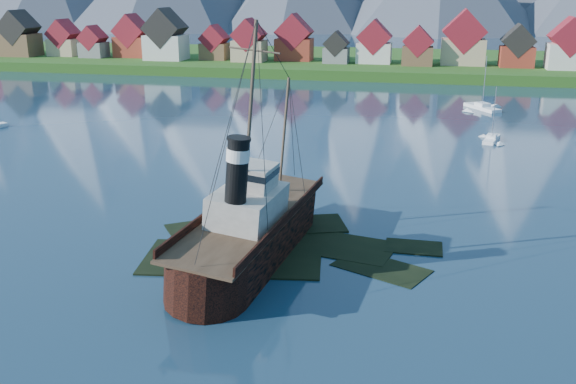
# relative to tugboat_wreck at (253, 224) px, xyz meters

# --- Properties ---
(ground) EXTENTS (1400.00, 1400.00, 0.00)m
(ground) POSITION_rel_tugboat_wreck_xyz_m (1.39, -0.29, -3.16)
(ground) COLOR #183144
(ground) RESTS_ON ground
(shoal) EXTENTS (31.71, 21.24, 1.14)m
(shoal) POSITION_rel_tugboat_wreck_xyz_m (3.17, 1.86, -3.51)
(shoal) COLOR black
(shoal) RESTS_ON ground
(shore_bank) EXTENTS (600.00, 80.00, 3.20)m
(shore_bank) POSITION_rel_tugboat_wreck_xyz_m (1.39, 169.71, -3.16)
(shore_bank) COLOR #1E4112
(shore_bank) RESTS_ON ground
(seawall) EXTENTS (600.00, 2.50, 2.00)m
(seawall) POSITION_rel_tugboat_wreck_xyz_m (1.39, 131.71, -3.16)
(seawall) COLOR #3F3D38
(seawall) RESTS_ON ground
(town) EXTENTS (250.96, 16.69, 17.30)m
(town) POSITION_rel_tugboat_wreck_xyz_m (-31.73, 151.89, 5.82)
(town) COLOR maroon
(town) RESTS_ON ground
(tugboat_wreck) EXTENTS (7.39, 31.85, 25.24)m
(tugboat_wreck) POSITION_rel_tugboat_wreck_xyz_m (0.00, 0.00, 0.00)
(tugboat_wreck) COLOR black
(tugboat_wreck) RESTS_ON ground
(sailboat_d) EXTENTS (3.74, 7.71, 10.21)m
(sailboat_d) POSITION_rel_tugboat_wreck_xyz_m (28.80, 58.47, -2.93)
(sailboat_d) COLOR white
(sailboat_d) RESTS_ON ground
(sailboat_e) EXTENTS (7.94, 10.58, 12.49)m
(sailboat_e) POSITION_rel_tugboat_wreck_xyz_m (29.46, 91.04, -2.89)
(sailboat_e) COLOR white
(sailboat_e) RESTS_ON ground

